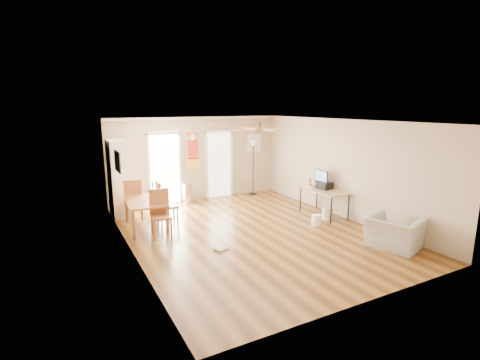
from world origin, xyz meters
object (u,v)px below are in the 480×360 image
printer (324,185)px  wastebasket_a (316,220)px  dining_table (146,215)px  dining_chair_near (161,214)px  bookshelf (118,178)px  dining_chair_right_b (167,204)px  torchiere_lamp (253,168)px  dining_chair_right_a (161,200)px  wastebasket_b (327,213)px  armchair (394,233)px  computer_desk (323,203)px  dining_chair_far (133,199)px  trash_can (188,193)px

printer → wastebasket_a: 1.23m
dining_table → dining_chair_near: (0.17, -0.72, 0.18)m
bookshelf → dining_chair_right_b: bearing=-37.6°
dining_chair_right_b → torchiere_lamp: (3.46, 1.75, 0.35)m
dining_table → dining_chair_right_a: dining_chair_right_a is taller
wastebasket_b → armchair: armchair is taller
dining_table → torchiere_lamp: (4.01, 1.78, 0.54)m
torchiere_lamp → wastebasket_b: 3.33m
wastebasket_a → computer_desk: bearing=38.6°
dining_chair_near → torchiere_lamp: 4.59m
dining_chair_near → wastebasket_a: dining_chair_near is taller
computer_desk → wastebasket_a: computer_desk is taller
computer_desk → printer: size_ratio=3.60×
dining_table → printer: 4.75m
computer_desk → armchair: computer_desk is taller
torchiere_lamp → wastebasket_a: (-0.20, -3.51, -0.77)m
torchiere_lamp → computer_desk: bearing=-80.3°
dining_chair_far → wastebasket_b: 5.10m
bookshelf → armchair: bookshelf is taller
dining_chair_right_a → trash_can: 1.63m
torchiere_lamp → printer: torchiere_lamp is taller
trash_can → computer_desk: size_ratio=0.46×
dining_chair_right_a → torchiere_lamp: 3.67m
trash_can → wastebasket_b: 4.20m
computer_desk → armchair: (-0.22, -2.45, -0.02)m
dining_chair_right_b → printer: dining_chair_right_b is taller
dining_chair_far → computer_desk: size_ratio=0.81×
dining_chair_right_a → dining_chair_right_b: bearing=-164.0°
torchiere_lamp → wastebasket_a: torchiere_lamp is taller
torchiere_lamp → dining_chair_right_a: bearing=-161.3°
dining_chair_near → computer_desk: 4.37m
dining_table → trash_can: 2.44m
dining_chair_near → bookshelf: bearing=111.7°
bookshelf → trash_can: (2.07, 0.31, -0.72)m
dining_chair_right_b → dining_chair_near: bearing=157.4°
trash_can → printer: (2.91, -2.84, 0.51)m
dining_chair_right_b → torchiere_lamp: 3.89m
dining_chair_right_b → torchiere_lamp: size_ratio=0.62×
dining_chair_far → armchair: (4.40, -4.53, -0.21)m
printer → wastebasket_a: printer is taller
dining_chair_far → wastebasket_a: (3.91, -2.64, -0.41)m
dining_chair_right_a → wastebasket_a: size_ratio=3.80×
wastebasket_b → dining_chair_far: bearing=152.4°
computer_desk → wastebasket_a: bearing=-141.4°
printer → wastebasket_b: (-0.19, -0.37, -0.66)m
dining_table → wastebasket_a: bearing=-24.4°
trash_can → wastebasket_a: trash_can is taller
bookshelf → dining_chair_right_a: size_ratio=2.02×
dining_chair_near → trash_can: (1.52, 2.47, -0.23)m
bookshelf → torchiere_lamp: (4.38, 0.33, -0.13)m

